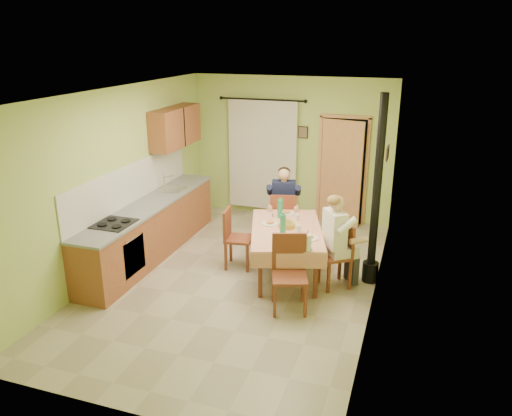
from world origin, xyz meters
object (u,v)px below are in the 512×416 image
(chair_far, at_px, (283,231))
(chair_near, at_px, (289,289))
(stove_flue, at_px, (375,217))
(dining_table, at_px, (286,252))
(chair_left, at_px, (238,250))
(man_right, at_px, (337,231))
(man_far, at_px, (284,199))
(chair_right, at_px, (335,268))

(chair_far, xyz_separation_m, chair_near, (0.65, -2.02, 0.00))
(chair_far, xyz_separation_m, stove_flue, (1.60, -0.84, 0.73))
(dining_table, distance_m, chair_left, 0.80)
(chair_left, xyz_separation_m, man_right, (1.58, -0.16, 0.59))
(chair_left, height_order, man_far, man_far)
(chair_near, relative_size, stove_flue, 0.37)
(chair_left, relative_size, man_right, 0.69)
(man_far, height_order, man_right, same)
(man_right, bearing_deg, man_far, 8.00)
(dining_table, xyz_separation_m, stove_flue, (1.27, 0.19, 0.64))
(chair_far, relative_size, chair_right, 1.05)
(man_far, bearing_deg, dining_table, -86.28)
(chair_far, xyz_separation_m, chair_right, (1.12, -1.17, -0.00))
(chair_far, relative_size, chair_near, 0.97)
(chair_right, xyz_separation_m, stove_flue, (0.48, 0.33, 0.73))
(chair_far, height_order, chair_near, chair_near)
(dining_table, xyz_separation_m, chair_near, (0.32, -0.99, -0.09))
(man_right, bearing_deg, chair_near, 116.04)
(dining_table, height_order, man_far, man_far)
(chair_far, distance_m, chair_right, 1.62)
(man_far, relative_size, stove_flue, 0.50)
(chair_far, relative_size, man_right, 0.72)
(man_far, xyz_separation_m, stove_flue, (1.60, -0.85, 0.15))
(dining_table, bearing_deg, chair_left, 161.27)
(dining_table, xyz_separation_m, man_right, (0.78, -0.15, 0.50))
(chair_right, xyz_separation_m, chair_left, (-1.59, 0.16, 0.00))
(dining_table, bearing_deg, man_far, 90.53)
(dining_table, relative_size, chair_left, 2.04)
(chair_far, xyz_separation_m, man_far, (-0.00, 0.01, 0.59))
(chair_near, bearing_deg, man_far, -90.76)
(chair_far, bearing_deg, chair_right, -60.26)
(dining_table, height_order, man_right, man_right)
(chair_left, bearing_deg, man_far, 147.94)
(stove_flue, bearing_deg, chair_right, -145.54)
(chair_far, distance_m, chair_left, 1.11)
(man_far, bearing_deg, chair_far, -90.00)
(dining_table, distance_m, chair_near, 1.04)
(dining_table, bearing_deg, man_right, -27.95)
(chair_right, height_order, chair_left, chair_left)
(chair_left, bearing_deg, chair_near, 39.87)
(chair_far, distance_m, stove_flue, 1.95)
(chair_left, distance_m, man_far, 1.27)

